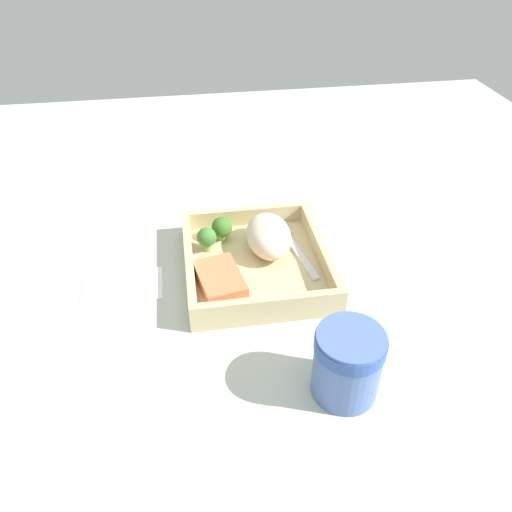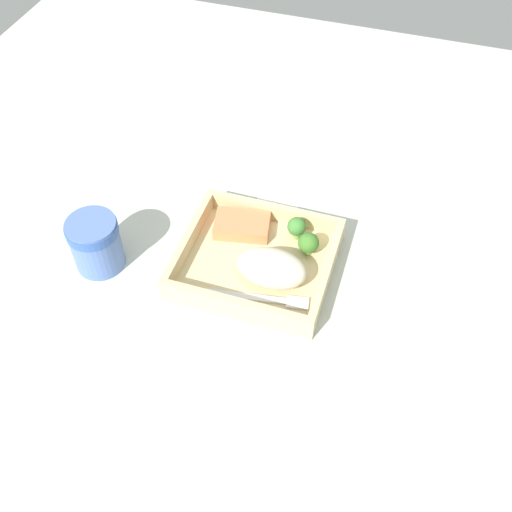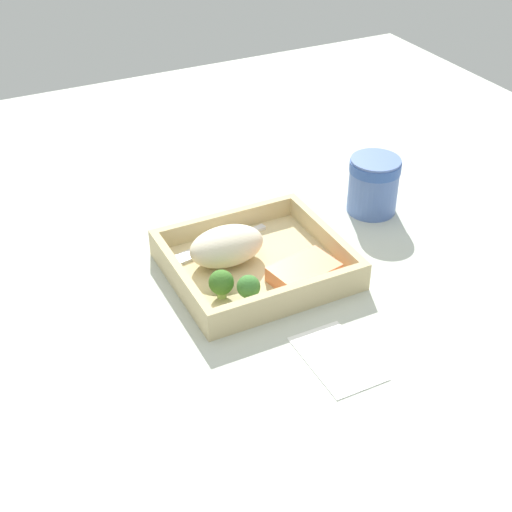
% 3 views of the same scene
% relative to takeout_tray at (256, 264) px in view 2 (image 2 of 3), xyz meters
% --- Properties ---
extents(ground_plane, '(1.60, 1.60, 0.02)m').
position_rel_takeout_tray_xyz_m(ground_plane, '(0.00, 0.00, -0.02)').
color(ground_plane, '#B9C0B2').
extents(takeout_tray, '(0.24, 0.22, 0.01)m').
position_rel_takeout_tray_xyz_m(takeout_tray, '(0.00, 0.00, 0.00)').
color(takeout_tray, '#CDB987').
rests_on(takeout_tray, ground_plane).
extents(tray_rim, '(0.24, 0.22, 0.03)m').
position_rel_takeout_tray_xyz_m(tray_rim, '(0.00, 0.00, 0.02)').
color(tray_rim, '#CDB987').
rests_on(tray_rim, takeout_tray).
extents(salmon_fillet, '(0.10, 0.08, 0.02)m').
position_rel_takeout_tray_xyz_m(salmon_fillet, '(-0.04, 0.06, 0.02)').
color(salmon_fillet, '#F17E4E').
rests_on(salmon_fillet, takeout_tray).
extents(mashed_potatoes, '(0.11, 0.07, 0.05)m').
position_rel_takeout_tray_xyz_m(mashed_potatoes, '(0.03, -0.03, 0.03)').
color(mashed_potatoes, beige).
rests_on(mashed_potatoes, takeout_tray).
extents(broccoli_floret_1, '(0.03, 0.03, 0.04)m').
position_rel_takeout_tray_xyz_m(broccoli_floret_1, '(0.05, 0.07, 0.03)').
color(broccoli_floret_1, '#7CA553').
rests_on(broccoli_floret_1, takeout_tray).
extents(broccoli_floret_2, '(0.03, 0.03, 0.04)m').
position_rel_takeout_tray_xyz_m(broccoli_floret_2, '(0.07, 0.04, 0.03)').
color(broccoli_floret_2, '#85AC5C').
rests_on(broccoli_floret_2, takeout_tray).
extents(fork, '(0.16, 0.04, 0.00)m').
position_rel_takeout_tray_xyz_m(fork, '(0.03, -0.07, 0.01)').
color(fork, silver).
rests_on(fork, takeout_tray).
extents(paper_cup, '(0.08, 0.08, 0.09)m').
position_rel_takeout_tray_xyz_m(paper_cup, '(-0.24, -0.07, 0.05)').
color(paper_cup, '#516FB4').
rests_on(paper_cup, ground_plane).
extents(receipt_slip, '(0.07, 0.12, 0.00)m').
position_rel_takeout_tray_xyz_m(receipt_slip, '(-0.01, 0.20, -0.00)').
color(receipt_slip, white).
rests_on(receipt_slip, ground_plane).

